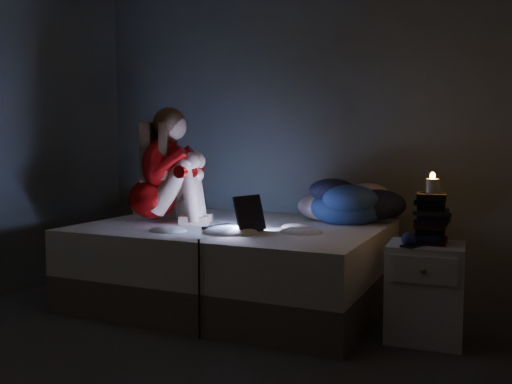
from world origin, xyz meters
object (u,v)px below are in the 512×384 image
Objects in this scene: candle at (432,185)px; woman at (152,165)px; laptop at (233,211)px; phone at (411,245)px; nightstand at (425,292)px; bed at (234,263)px.

woman is at bearing 178.39° from candle.
laptop is 2.53× the size of phone.
woman is 0.76m from laptop.
woman is 2.04m from nightstand.
phone is (-0.07, -0.11, 0.28)m from nightstand.
laptop is 1.17m from phone.
woman is (-0.58, -0.15, 0.69)m from bed.
bed is at bearing 132.30° from laptop.
candle is 0.37m from phone.
candle is (1.94, -0.05, -0.08)m from woman.
nightstand is 6.92× the size of candle.
woman reaches higher than phone.
woman is 10.36× the size of candle.
candle is at bearing 54.72° from nightstand.
candle reaches higher than bed.
phone is (1.85, -0.20, -0.41)m from woman.
woman is at bearing -170.41° from laptop.
nightstand is 0.31m from phone.
bed is 3.65× the size of nightstand.
phone is at bearing -120.95° from candle.
woman reaches higher than laptop.
candle is at bearing -8.72° from bed.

